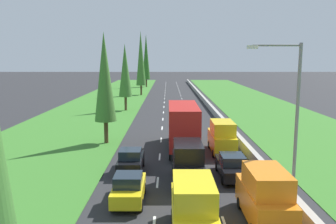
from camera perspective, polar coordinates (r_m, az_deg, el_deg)
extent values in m
plane|color=#28282B|center=(61.46, 0.75, 1.24)|extent=(300.00, 300.00, 0.00)
cube|color=#387528|center=(62.53, -10.92, 1.23)|extent=(14.00, 140.00, 0.04)
cube|color=#387528|center=(63.35, 13.85, 1.22)|extent=(14.00, 140.00, 0.04)
cube|color=#9E9B93|center=(61.77, 6.05, 1.62)|extent=(0.44, 120.00, 0.85)
cube|color=white|center=(23.37, -1.96, -11.47)|extent=(0.14, 2.00, 0.01)
cube|color=white|center=(29.07, -1.60, -7.37)|extent=(0.14, 2.00, 0.01)
cube|color=white|center=(34.87, -1.37, -4.62)|extent=(0.14, 2.00, 0.01)
cube|color=white|center=(40.73, -1.21, -2.66)|extent=(0.14, 2.00, 0.01)
cube|color=white|center=(46.63, -1.08, -1.19)|extent=(0.14, 2.00, 0.01)
cube|color=white|center=(52.55, -0.99, -0.05)|extent=(0.14, 2.00, 0.01)
cube|color=white|center=(58.48, -0.91, 0.85)|extent=(0.14, 2.00, 0.01)
cube|color=white|center=(64.43, -0.85, 1.59)|extent=(0.14, 2.00, 0.01)
cube|color=white|center=(70.38, -0.80, 2.21)|extent=(0.14, 2.00, 0.01)
cube|color=white|center=(76.35, -0.75, 2.73)|extent=(0.14, 2.00, 0.01)
cube|color=white|center=(82.31, -0.72, 3.17)|extent=(0.14, 2.00, 0.01)
cube|color=white|center=(88.29, -0.69, 3.55)|extent=(0.14, 2.00, 0.01)
cube|color=white|center=(94.26, -0.66, 3.89)|extent=(0.14, 2.00, 0.01)
cube|color=white|center=(100.24, -0.63, 4.18)|extent=(0.14, 2.00, 0.01)
cube|color=white|center=(106.22, -0.61, 4.44)|extent=(0.14, 2.00, 0.01)
cube|color=white|center=(112.21, -0.59, 4.68)|extent=(0.14, 2.00, 0.01)
cube|color=white|center=(118.19, -0.57, 4.89)|extent=(0.14, 2.00, 0.01)
cube|color=white|center=(23.53, 6.77, -11.39)|extent=(0.14, 2.00, 0.01)
cube|color=white|center=(29.20, 5.34, -7.33)|extent=(0.14, 2.00, 0.01)
cube|color=white|center=(34.98, 4.39, -4.60)|extent=(0.14, 2.00, 0.01)
cube|color=white|center=(40.82, 3.72, -2.65)|extent=(0.14, 2.00, 0.01)
cube|color=white|center=(46.71, 3.22, -1.19)|extent=(0.14, 2.00, 0.01)
cube|color=white|center=(52.62, 2.83, -0.05)|extent=(0.14, 2.00, 0.01)
cube|color=white|center=(58.54, 2.52, 0.85)|extent=(0.14, 2.00, 0.01)
cube|color=white|center=(64.48, 2.26, 1.59)|extent=(0.14, 2.00, 0.01)
cube|color=white|center=(70.44, 2.05, 2.21)|extent=(0.14, 2.00, 0.01)
cube|color=white|center=(76.39, 1.87, 2.72)|extent=(0.14, 2.00, 0.01)
cube|color=white|center=(82.36, 1.72, 3.17)|extent=(0.14, 2.00, 0.01)
cube|color=white|center=(88.33, 1.59, 3.55)|extent=(0.14, 2.00, 0.01)
cube|color=white|center=(94.30, 1.47, 3.89)|extent=(0.14, 2.00, 0.01)
cube|color=white|center=(100.28, 1.37, 4.18)|extent=(0.14, 2.00, 0.01)
cube|color=white|center=(106.26, 1.28, 4.44)|extent=(0.14, 2.00, 0.01)
cube|color=white|center=(112.24, 1.20, 4.68)|extent=(0.14, 2.00, 0.01)
cube|color=white|center=(118.22, 1.13, 4.89)|extent=(0.14, 2.00, 0.01)
cube|color=yellow|center=(16.47, 3.88, -16.69)|extent=(1.90, 4.90, 1.40)
cube|color=yellow|center=(15.70, 4.01, -13.04)|extent=(1.80, 3.10, 1.10)
cylinder|color=black|center=(18.11, 0.64, -16.66)|extent=(0.22, 0.64, 0.64)
cylinder|color=black|center=(18.22, 6.35, -16.55)|extent=(0.22, 0.64, 0.64)
cube|color=yellow|center=(20.33, -6.66, -12.62)|extent=(1.68, 3.90, 0.76)
cube|color=#19232D|center=(19.80, -6.79, -11.05)|extent=(1.52, 1.60, 0.64)
cylinder|color=black|center=(21.68, -8.32, -12.34)|extent=(0.22, 0.64, 0.64)
cylinder|color=black|center=(21.52, -4.22, -12.43)|extent=(0.22, 0.64, 0.64)
cylinder|color=black|center=(19.47, -9.35, -14.89)|extent=(0.22, 0.64, 0.64)
cylinder|color=black|center=(19.29, -4.73, -15.02)|extent=(0.22, 0.64, 0.64)
cube|color=orange|center=(18.43, 15.28, -14.13)|extent=(1.90, 4.90, 1.40)
cube|color=orange|center=(17.71, 15.71, -10.77)|extent=(1.80, 3.10, 1.10)
cylinder|color=black|center=(19.86, 11.50, -14.46)|extent=(0.22, 0.64, 0.64)
cylinder|color=black|center=(20.27, 16.47, -14.15)|extent=(0.22, 0.64, 0.64)
cube|color=black|center=(25.41, -6.34, -8.19)|extent=(1.68, 3.90, 0.76)
cube|color=#19232D|center=(24.93, -6.44, -6.85)|extent=(1.52, 1.60, 0.64)
cylinder|color=black|center=(26.76, -7.69, -8.19)|extent=(0.22, 0.64, 0.64)
cylinder|color=black|center=(26.61, -4.41, -8.23)|extent=(0.22, 0.64, 0.64)
cylinder|color=black|center=(24.48, -8.42, -9.83)|extent=(0.22, 0.64, 0.64)
cylinder|color=black|center=(24.31, -4.82, -9.90)|extent=(0.22, 0.64, 0.64)
cube|color=black|center=(24.47, 10.22, -9.00)|extent=(1.76, 4.50, 0.72)
cube|color=#19232D|center=(24.14, 10.33, -7.62)|extent=(1.56, 1.90, 0.60)
cylinder|color=black|center=(25.76, 7.86, -8.86)|extent=(0.22, 0.64, 0.64)
cylinder|color=black|center=(26.03, 11.39, -8.77)|extent=(0.22, 0.64, 0.64)
cylinder|color=black|center=(23.15, 8.84, -10.95)|extent=(0.22, 0.64, 0.64)
cylinder|color=black|center=(23.45, 12.77, -10.81)|extent=(0.22, 0.64, 0.64)
cube|color=black|center=(22.86, 3.01, -9.26)|extent=(1.90, 4.90, 1.40)
cube|color=black|center=(22.21, 3.08, -6.43)|extent=(1.80, 3.10, 1.10)
cylinder|color=black|center=(24.49, 0.73, -9.73)|extent=(0.22, 0.64, 0.64)
cylinder|color=black|center=(24.58, 4.85, -9.69)|extent=(0.22, 0.64, 0.64)
cylinder|color=black|center=(21.63, 0.87, -12.29)|extent=(0.22, 0.64, 0.64)
cylinder|color=black|center=(21.73, 5.57, -12.23)|extent=(0.22, 0.64, 0.64)
cube|color=black|center=(31.12, 2.18, -5.15)|extent=(2.20, 9.40, 0.56)
cube|color=orange|center=(34.33, 1.94, -1.22)|extent=(2.40, 2.20, 2.50)
cube|color=#B21E19|center=(29.64, 2.29, -2.04)|extent=(2.44, 7.20, 3.30)
cylinder|color=black|center=(34.37, 0.07, -4.28)|extent=(0.22, 0.64, 0.64)
cylinder|color=black|center=(34.46, 3.81, -4.27)|extent=(0.22, 0.64, 0.64)
cylinder|color=black|center=(29.06, 0.13, -6.73)|extent=(0.22, 0.64, 0.64)
cylinder|color=black|center=(29.16, 4.57, -6.70)|extent=(0.22, 0.64, 0.64)
cylinder|color=black|center=(28.02, 0.15, -7.32)|extent=(0.22, 0.64, 0.64)
cylinder|color=black|center=(28.12, 4.75, -7.29)|extent=(0.22, 0.64, 0.64)
cube|color=yellow|center=(30.41, 8.59, -4.76)|extent=(1.90, 4.90, 1.40)
cube|color=yellow|center=(29.85, 8.73, -2.57)|extent=(1.80, 3.10, 1.10)
cylinder|color=black|center=(31.92, 6.59, -5.37)|extent=(0.22, 0.64, 0.64)
cylinder|color=black|center=(32.17, 9.68, -5.32)|extent=(0.22, 0.64, 0.64)
cylinder|color=black|center=(29.00, 7.30, -6.83)|extent=(0.22, 0.64, 0.64)
cylinder|color=black|center=(29.28, 10.70, -6.77)|extent=(0.22, 0.64, 0.64)
cylinder|color=#4C3823|center=(33.88, -10.36, -3.27)|extent=(0.40, 0.40, 2.20)
cone|color=#3D752D|center=(33.19, -10.61, 5.69)|extent=(2.06, 2.06, 8.37)
cylinder|color=#4C3823|center=(54.70, -7.20, 1.39)|extent=(0.39, 0.39, 2.20)
cone|color=#3D752D|center=(54.28, -7.30, 6.79)|extent=(2.06, 2.06, 8.12)
cylinder|color=#4C3823|center=(77.56, -4.66, 3.60)|extent=(0.41, 0.41, 2.20)
cone|color=#3D752D|center=(77.24, -4.73, 8.79)|extent=(2.15, 2.15, 11.82)
cylinder|color=#4C3823|center=(99.46, -3.81, 4.76)|extent=(0.41, 0.41, 2.20)
cone|color=#2D6623|center=(99.21, -3.86, 9.03)|extent=(2.17, 2.17, 12.62)
cylinder|color=gray|center=(21.95, 20.19, -1.19)|extent=(0.20, 0.20, 9.00)
cylinder|color=gray|center=(21.21, 17.21, 10.43)|extent=(2.80, 0.12, 0.12)
cube|color=silver|center=(20.84, 13.47, 10.34)|extent=(0.60, 0.28, 0.20)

